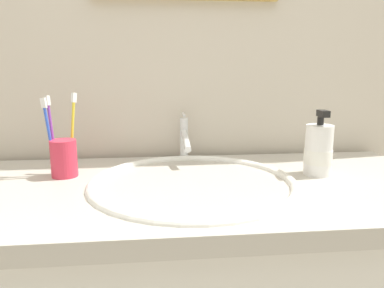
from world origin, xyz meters
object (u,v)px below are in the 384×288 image
at_px(toothbrush_purple, 52,130).
at_px(soap_dispenser, 318,151).
at_px(faucet, 185,138).
at_px(toothbrush_blue, 49,132).
at_px(toothbrush_cup, 64,158).
at_px(toothbrush_yellow, 73,127).

relative_size(toothbrush_purple, soap_dispenser, 1.18).
distance_m(faucet, toothbrush_blue, 0.37).
bearing_deg(toothbrush_blue, toothbrush_cup, -0.29).
distance_m(faucet, soap_dispenser, 0.37).
xyz_separation_m(toothbrush_blue, toothbrush_purple, (0.00, 0.01, 0.00)).
height_order(faucet, soap_dispenser, soap_dispenser).
relative_size(toothbrush_cup, toothbrush_yellow, 0.46).
bearing_deg(faucet, toothbrush_blue, -159.00).
height_order(toothbrush_blue, toothbrush_yellow, toothbrush_yellow).
height_order(faucet, toothbrush_cup, faucet).
bearing_deg(soap_dispenser, toothbrush_purple, 174.37).
relative_size(faucet, toothbrush_purple, 0.84).
relative_size(toothbrush_yellow, soap_dispenser, 1.21).
xyz_separation_m(toothbrush_cup, soap_dispenser, (0.63, -0.05, 0.02)).
xyz_separation_m(toothbrush_yellow, soap_dispenser, (0.61, -0.08, -0.06)).
xyz_separation_m(toothbrush_blue, soap_dispenser, (0.66, -0.05, -0.05)).
height_order(toothbrush_blue, toothbrush_purple, toothbrush_purple).
bearing_deg(soap_dispenser, toothbrush_cup, 175.42).
height_order(toothbrush_cup, toothbrush_yellow, toothbrush_yellow).
relative_size(toothbrush_blue, toothbrush_purple, 0.98).
height_order(toothbrush_purple, soap_dispenser, toothbrush_purple).
bearing_deg(toothbrush_cup, toothbrush_purple, 152.81).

